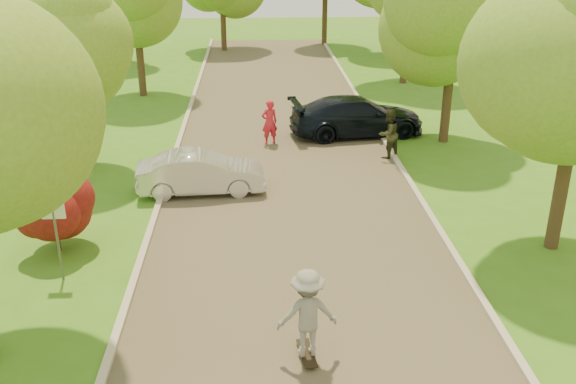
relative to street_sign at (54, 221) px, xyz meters
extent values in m
plane|color=#3E751C|center=(5.80, -4.00, -1.56)|extent=(100.00, 100.00, 0.00)
cube|color=#4C4438|center=(5.80, 4.00, -1.56)|extent=(8.00, 60.00, 0.01)
cube|color=#B2AD9E|center=(1.75, 4.00, -1.50)|extent=(0.18, 60.00, 0.12)
cube|color=#B2AD9E|center=(9.85, 4.00, -1.50)|extent=(0.18, 60.00, 0.12)
cylinder|color=#59595E|center=(0.00, 0.00, -0.56)|extent=(0.06, 0.06, 2.00)
cube|color=white|center=(0.00, 0.00, 0.34)|extent=(0.55, 0.04, 0.55)
cylinder|color=#382619|center=(-0.50, 1.50, -1.21)|extent=(0.12, 0.12, 0.70)
sphere|color=#590F0F|center=(-0.50, 1.50, -0.46)|extent=(1.70, 1.70, 1.70)
cylinder|color=#382619|center=(-1.20, 8.00, 0.01)|extent=(0.36, 0.36, 3.15)
sphere|color=olive|center=(-1.20, 8.00, 2.85)|extent=(4.20, 4.20, 4.20)
sphere|color=olive|center=(-0.57, 8.00, 3.48)|extent=(3.15, 3.15, 3.15)
cylinder|color=#382619|center=(-0.80, 18.00, 0.35)|extent=(0.36, 0.36, 3.83)
cylinder|color=#382619|center=(12.60, 1.00, 0.35)|extent=(0.36, 0.36, 3.83)
cylinder|color=#382619|center=(12.20, 10.00, 0.12)|extent=(0.36, 0.36, 3.38)
sphere|color=olive|center=(12.20, 10.00, 3.13)|extent=(4.40, 4.40, 4.40)
sphere|color=olive|center=(12.86, 10.00, 3.79)|extent=(3.30, 3.30, 3.30)
cylinder|color=#382619|center=(12.80, 20.00, 0.46)|extent=(0.36, 0.36, 4.05)
cylinder|color=#382619|center=(-3.20, 26.00, 0.24)|extent=(0.36, 0.36, 3.60)
cylinder|color=#382619|center=(13.80, 28.00, 0.35)|extent=(0.36, 0.36, 3.83)
cylinder|color=#382619|center=(2.80, 30.00, 0.12)|extent=(0.36, 0.36, 3.38)
cylinder|color=#382619|center=(9.80, 32.00, 0.24)|extent=(0.36, 0.36, 3.60)
imported|color=silver|center=(3.01, 5.29, -0.90)|extent=(4.12, 1.67, 1.33)
imported|color=black|center=(8.88, 11.03, -0.78)|extent=(5.66, 2.90, 1.57)
cube|color=black|center=(5.68, -3.37, -1.45)|extent=(0.38, 0.97, 0.02)
cylinder|color=#BFCC4C|center=(5.72, -3.03, -1.52)|extent=(0.04, 0.08, 0.07)
cylinder|color=#BFCC4C|center=(5.55, -3.05, -1.52)|extent=(0.04, 0.08, 0.07)
cylinder|color=#BFCC4C|center=(5.80, -3.70, -1.52)|extent=(0.04, 0.08, 0.07)
cylinder|color=#BFCC4C|center=(5.64, -3.72, -1.52)|extent=(0.04, 0.08, 0.07)
imported|color=gray|center=(5.68, -3.37, -0.52)|extent=(1.27, 0.83, 1.85)
imported|color=red|center=(5.31, 10.03, -0.68)|extent=(0.74, 0.60, 1.76)
imported|color=#2E2F1C|center=(9.60, 8.23, -0.65)|extent=(1.13, 1.08, 1.83)
camera|label=1|loc=(4.73, -13.85, 6.47)|focal=40.00mm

